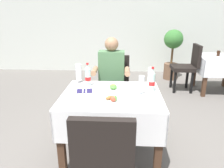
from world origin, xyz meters
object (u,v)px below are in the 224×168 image
object	(u,v)px
main_dining_table	(111,108)
beer_glass_middle	(150,77)
seated_diner_far	(112,77)
plate_far_diner	(114,88)
beer_glass_right	(79,74)
background_dining_table	(218,66)
background_chair_left	(187,65)
beer_glass_left	(141,85)
chair_near_camera_side	(105,159)
background_table_tumbler	(218,53)
potted_plant_corner	(172,50)
cola_bottle_secondary	(152,81)
napkin_cutlery_set	(85,91)
chair_far_diner_seat	(115,85)
plate_near_camera	(112,100)
cola_bottle_primary	(88,76)

from	to	relation	value
main_dining_table	beer_glass_middle	distance (m)	0.60
seated_diner_far	beer_glass_middle	world-z (taller)	seated_diner_far
plate_far_diner	beer_glass_middle	distance (m)	0.46
beer_glass_right	background_dining_table	bearing A→B (deg)	36.20
main_dining_table	background_chair_left	bearing A→B (deg)	56.67
beer_glass_left	background_dining_table	distance (m)	2.78
chair_near_camera_side	seated_diner_far	size ratio (longest dim) A/B	0.77
background_table_tumbler	potted_plant_corner	size ratio (longest dim) A/B	0.09
cola_bottle_secondary	beer_glass_left	bearing A→B (deg)	-140.18
chair_near_camera_side	napkin_cutlery_set	world-z (taller)	chair_near_camera_side
chair_far_diner_seat	cola_bottle_secondary	distance (m)	0.90
cola_bottle_secondary	seated_diner_far	bearing A→B (deg)	128.40
background_chair_left	beer_glass_middle	bearing A→B (deg)	-117.51
cola_bottle_secondary	napkin_cutlery_set	distance (m)	0.76
plate_near_camera	background_dining_table	size ratio (longest dim) A/B	0.30
plate_near_camera	beer_glass_right	world-z (taller)	beer_glass_right
beer_glass_left	cola_bottle_secondary	xyz separation A→B (m)	(0.12, 0.10, 0.01)
seated_diner_far	potted_plant_corner	bearing A→B (deg)	59.67
plate_far_diner	background_table_tumbler	size ratio (longest dim) A/B	2.08
seated_diner_far	napkin_cutlery_set	distance (m)	0.71
background_dining_table	cola_bottle_primary	bearing A→B (deg)	-140.40
beer_glass_right	napkin_cutlery_set	world-z (taller)	beer_glass_right
napkin_cutlery_set	background_dining_table	distance (m)	3.16
potted_plant_corner	plate_far_diner	bearing A→B (deg)	-113.98
chair_far_diner_seat	background_chair_left	xyz separation A→B (m)	(1.43, 1.34, 0.00)
cola_bottle_secondary	potted_plant_corner	xyz separation A→B (m)	(0.85, 2.88, -0.15)
plate_far_diner	background_chair_left	xyz separation A→B (m)	(1.41, 2.03, -0.21)
plate_far_diner	beer_glass_right	size ratio (longest dim) A/B	0.97
chair_far_diner_seat	cola_bottle_secondary	size ratio (longest dim) A/B	3.49
plate_far_diner	background_table_tumbler	world-z (taller)	background_table_tumbler
beer_glass_middle	napkin_cutlery_set	bearing A→B (deg)	-163.92
seated_diner_far	cola_bottle_secondary	xyz separation A→B (m)	(0.48, -0.61, 0.15)
plate_far_diner	napkin_cutlery_set	size ratio (longest dim) A/B	1.17
background_table_tumbler	napkin_cutlery_set	bearing A→B (deg)	-137.53
plate_far_diner	main_dining_table	bearing A→B (deg)	-97.61
main_dining_table	cola_bottle_primary	xyz separation A→B (m)	(-0.29, 0.24, 0.30)
beer_glass_left	beer_glass_right	bearing A→B (deg)	154.75
beer_glass_left	potted_plant_corner	bearing A→B (deg)	72.01
seated_diner_far	plate_near_camera	xyz separation A→B (m)	(0.06, -0.92, 0.05)
chair_far_diner_seat	background_dining_table	world-z (taller)	chair_far_diner_seat
seated_diner_far	napkin_cutlery_set	size ratio (longest dim) A/B	6.44
beer_glass_right	background_chair_left	distance (m)	2.61
beer_glass_left	background_table_tumbler	distance (m)	2.77
beer_glass_left	potted_plant_corner	size ratio (longest dim) A/B	0.17
seated_diner_far	plate_far_diner	bearing A→B (deg)	-84.04
napkin_cutlery_set	background_dining_table	world-z (taller)	napkin_cutlery_set
beer_glass_middle	beer_glass_left	bearing A→B (deg)	-114.93
cola_bottle_primary	seated_diner_far	bearing A→B (deg)	62.38
chair_far_diner_seat	beer_glass_left	xyz separation A→B (m)	(0.32, -0.82, 0.30)
main_dining_table	seated_diner_far	bearing A→B (deg)	93.28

